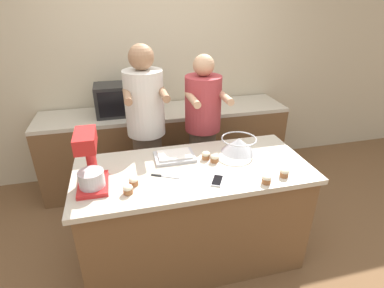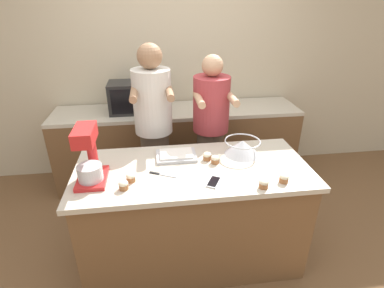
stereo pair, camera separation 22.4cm
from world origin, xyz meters
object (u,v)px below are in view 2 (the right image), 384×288
mixing_bowl (242,147)px  cupcake_1 (284,178)px  baking_tray (176,155)px  stand_mixer (89,158)px  microwave_oven (133,97)px  cell_phone (214,182)px  cupcake_2 (123,185)px  cupcake_3 (215,159)px  cupcake_4 (207,156)px  cupcake_0 (131,177)px  person_right (210,135)px  cupcake_5 (264,184)px  knife (161,174)px  person_left (154,132)px

mixing_bowl → cupcake_1: (0.17, -0.45, -0.03)m
mixing_bowl → baking_tray: size_ratio=0.92×
stand_mixer → microwave_oven: 1.40m
cell_phone → cupcake_2: cupcake_2 is taller
cupcake_3 → mixing_bowl: bearing=25.3°
cupcake_4 → microwave_oven: bearing=117.5°
cupcake_1 → cupcake_4: size_ratio=1.00×
cupcake_0 → microwave_oven: bearing=91.3°
person_right → cupcake_5: 1.04m
stand_mixer → cupcake_1: size_ratio=6.22×
baking_tray → knife: 0.29m
cell_phone → cupcake_4: cupcake_4 is taller
cupcake_3 → cupcake_4: same height
cupcake_0 → cupcake_2: (-0.04, -0.09, 0.00)m
stand_mixer → cell_phone: stand_mixer is taller
cupcake_0 → cupcake_5: size_ratio=1.00×
stand_mixer → cupcake_4: bearing=12.1°
cell_phone → mixing_bowl: bearing=50.9°
person_right → cupcake_3: person_right is taller
cupcake_5 → cupcake_2: bearing=173.3°
cupcake_4 → cell_phone: bearing=-92.2°
cupcake_1 → knife: bearing=165.9°
baking_tray → cupcake_1: (0.72, -0.46, 0.02)m
person_left → cell_phone: bearing=-66.8°
baking_tray → knife: bearing=-117.5°
person_right → cupcake_4: size_ratio=24.55×
stand_mixer → microwave_oven: stand_mixer is taller
microwave_oven → cell_phone: size_ratio=3.17×
person_right → mixing_bowl: size_ratio=5.50×
person_left → cell_phone: (0.39, -0.92, -0.00)m
knife → cupcake_5: 0.73m
stand_mixer → cupcake_3: (0.91, 0.12, -0.15)m
baking_tray → cupcake_0: size_ratio=4.86×
cupcake_4 → cupcake_5: same height
microwave_oven → person_left: bearing=-70.5°
microwave_oven → stand_mixer: bearing=-99.8°
person_left → person_right: person_left is taller
person_left → mixing_bowl: 0.89m
cupcake_4 → knife: bearing=-154.5°
cupcake_2 → microwave_oven: bearing=89.6°
microwave_oven → cupcake_0: (0.03, -1.43, -0.14)m
stand_mixer → baking_tray: bearing=22.7°
stand_mixer → mixing_bowl: (1.16, 0.24, -0.11)m
knife → cupcake_0: cupcake_0 is taller
baking_tray → mixing_bowl: bearing=-2.0°
cupcake_3 → cupcake_4: size_ratio=1.00×
stand_mixer → cupcake_5: bearing=-12.2°
person_right → cupcake_0: person_right is taller
person_right → cupcake_5: size_ratio=24.55×
knife → cupcake_3: bearing=15.3°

